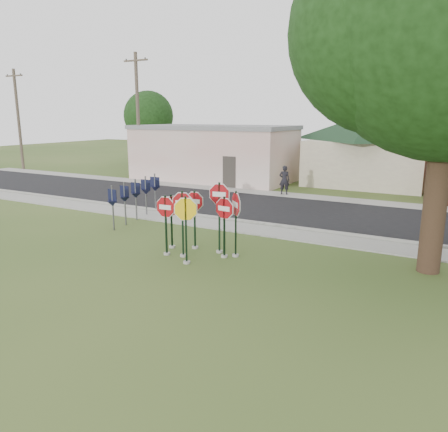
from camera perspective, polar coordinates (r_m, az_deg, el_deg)
The scene contains 20 objects.
ground at distance 14.85m, azimuth -6.48°, elevation -6.42°, with size 120.00×120.00×0.00m, color #344F1D.
sidewalk_near at distance 19.37m, azimuth 2.96°, elevation -1.63°, with size 60.00×1.60×0.06m, color gray.
road at distance 23.40m, azimuth 7.82°, elevation 0.78°, with size 60.00×7.00×0.04m, color black.
sidewalk_far at distance 27.38m, azimuth 11.10°, elevation 2.46°, with size 60.00×1.60×0.06m, color gray.
curb at distance 20.24m, azimuth 4.21°, elevation -0.90°, with size 60.00×0.20×0.14m, color gray.
stop_sign_center at distance 15.31m, azimuth -5.44°, elevation 0.09°, with size 0.96×0.34×2.47m.
stop_sign_yellow at distance 14.58m, azimuth -5.00°, elevation -0.65°, with size 0.99×0.48×2.43m.
stop_sign_left at distance 15.62m, azimuth -7.61°, elevation -0.19°, with size 1.05×0.24×2.28m.
stop_sign_right at distance 15.20m, azimuth 0.04°, elevation -0.42°, with size 1.04×0.24×2.29m.
stop_sign_back_right at distance 15.65m, azimuth -0.61°, elevation 1.15°, with size 1.06×0.24×2.72m.
stop_sign_back_left at distance 16.27m, azimuth -3.86°, elevation 0.47°, with size 0.98×0.24×2.32m.
stop_sign_far_right at distance 15.25m, azimuth 1.55°, elevation 0.23°, with size 0.86×0.82×2.49m.
stop_sign_far_left at distance 16.46m, azimuth -6.90°, elevation 0.17°, with size 0.49×0.96×2.15m.
route_sign_row at distance 21.22m, azimuth -11.45°, elevation 2.71°, with size 1.43×4.63×2.00m.
building_stucco at distance 34.14m, azimuth -1.37°, elevation 8.32°, with size 12.20×6.20×4.20m.
building_house at distance 33.96m, azimuth 18.77°, elevation 10.16°, with size 11.60×11.60×6.20m.
utility_pole_near at distance 34.62m, azimuth -11.17°, elevation 12.82°, with size 2.20×0.26×9.50m.
utility_pole_far at distance 44.90m, azimuth -25.28°, elevation 11.51°, with size 2.20×0.26×9.00m.
bg_tree_left at distance 45.23m, azimuth -9.82°, elevation 12.74°, with size 4.90×4.90×7.35m.
pedestrian at distance 27.76m, azimuth 7.89°, elevation 4.69°, with size 0.66×0.44×1.82m, color black.
Camera 1 is at (8.20, -11.36, 4.91)m, focal length 35.00 mm.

